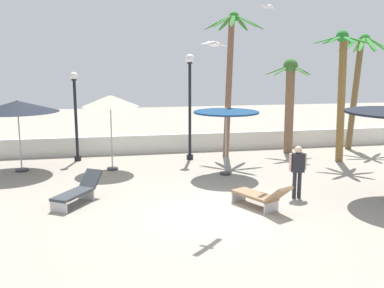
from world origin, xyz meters
name	(u,v)px	position (x,y,z in m)	size (l,w,h in m)	color
ground_plane	(213,214)	(0.00, 0.00, 0.00)	(56.00, 56.00, 0.00)	#9E9384
boundary_wall	(168,143)	(0.00, 8.54, 0.41)	(25.20, 0.30, 0.82)	silver
patio_umbrella_0	(110,101)	(-2.58, 5.63, 2.62)	(2.12, 2.12, 2.91)	#333338
patio_umbrella_1	(226,115)	(1.47, 4.09, 2.20)	(2.34, 2.34, 2.46)	#333338
patio_umbrella_3	(17,107)	(-5.96, 6.10, 2.45)	(3.01, 3.01, 2.72)	#333338
palm_tree_0	(230,67)	(2.47, 7.14, 3.86)	(2.51, 2.61, 6.12)	brown
palm_tree_1	(358,76)	(8.71, 7.58, 3.40)	(2.46, 2.46, 5.33)	brown
palm_tree_2	(290,95)	(5.28, 7.32, 2.60)	(2.15, 2.12, 4.20)	brown
palm_tree_3	(342,81)	(6.59, 5.28, 3.30)	(2.18, 2.24, 5.31)	brown
lamp_post_1	(76,112)	(-3.97, 7.52, 2.05)	(0.31, 0.31, 3.67)	black
lamp_post_3	(190,97)	(0.67, 6.84, 2.65)	(0.36, 0.36, 4.38)	black
lounge_chair_0	(261,196)	(1.42, 0.15, 0.39)	(1.32, 1.93, 0.84)	#B7B7BC
lounge_chair_1	(78,191)	(-3.67, 1.67, 0.39)	(1.49, 1.88, 0.84)	#B7B7BC
guest_0	(298,167)	(2.84, 0.91, 0.98)	(0.56, 0.24, 1.62)	#26262D
seagull_0	(268,6)	(2.37, 2.63, 5.82)	(0.87, 0.79, 0.14)	white
seagull_1	(214,44)	(-0.08, -0.22, 4.56)	(0.89, 0.91, 0.15)	white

